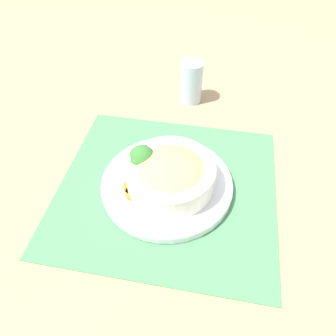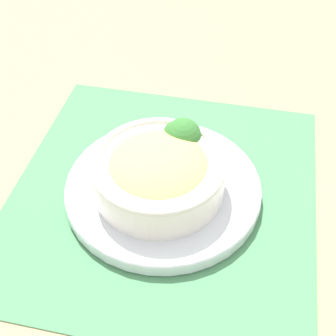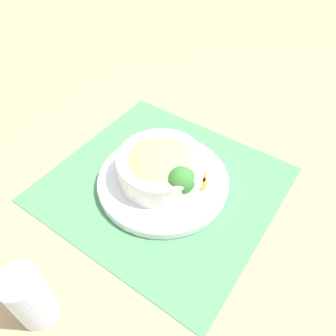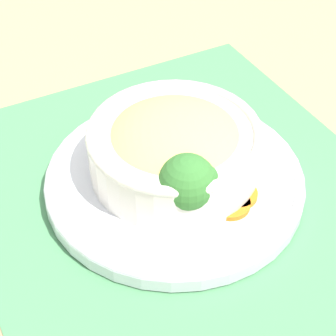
% 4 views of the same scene
% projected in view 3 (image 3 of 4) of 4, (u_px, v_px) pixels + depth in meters
% --- Properties ---
extents(ground_plane, '(4.00, 4.00, 0.00)m').
position_uv_depth(ground_plane, '(163.00, 184.00, 0.73)').
color(ground_plane, tan).
extents(placemat, '(0.48, 0.51, 0.00)m').
position_uv_depth(placemat, '(163.00, 184.00, 0.73)').
color(placemat, '#4C8C59').
rests_on(placemat, ground_plane).
extents(plate, '(0.29, 0.29, 0.02)m').
position_uv_depth(plate, '(163.00, 180.00, 0.72)').
color(plate, silver).
rests_on(plate, placemat).
extents(bowl, '(0.19, 0.19, 0.07)m').
position_uv_depth(bowl, '(161.00, 165.00, 0.70)').
color(bowl, silver).
rests_on(bowl, plate).
extents(broccoli_floret, '(0.06, 0.06, 0.08)m').
position_uv_depth(broccoli_floret, '(181.00, 181.00, 0.65)').
color(broccoli_floret, '#759E51').
rests_on(broccoli_floret, plate).
extents(carrot_slice_near, '(0.04, 0.04, 0.01)m').
position_uv_depth(carrot_slice_near, '(196.00, 183.00, 0.71)').
color(carrot_slice_near, orange).
rests_on(carrot_slice_near, plate).
extents(carrot_slice_middle, '(0.04, 0.04, 0.01)m').
position_uv_depth(carrot_slice_middle, '(196.00, 177.00, 0.72)').
color(carrot_slice_middle, orange).
rests_on(carrot_slice_middle, plate).
extents(water_glass, '(0.06, 0.06, 0.12)m').
position_uv_depth(water_glass, '(31.00, 299.00, 0.50)').
color(water_glass, silver).
rests_on(water_glass, ground_plane).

